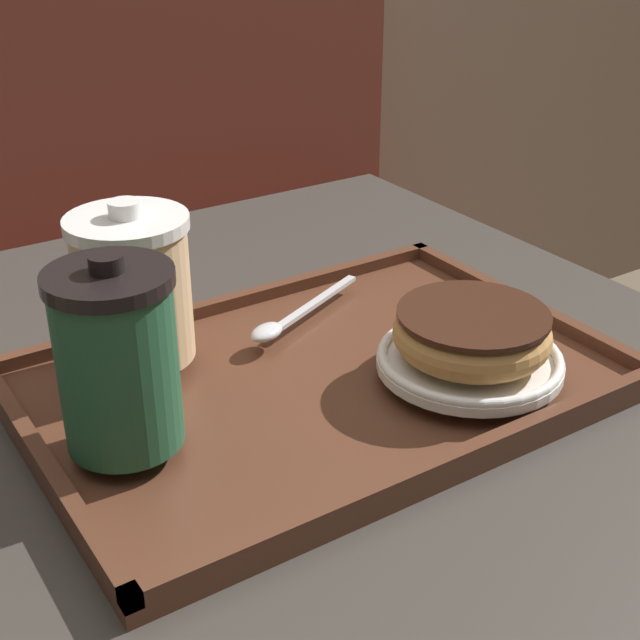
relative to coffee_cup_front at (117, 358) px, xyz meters
The scene contains 8 objects.
booth_bench 1.07m from the coffee_cup_front, 68.53° to the left, with size 1.23×0.44×1.00m.
cafe_table 0.30m from the coffee_cup_front, ahead, with size 0.80×0.90×0.75m.
serving_tray 0.19m from the coffee_cup_front, ahead, with size 0.47×0.32×0.02m.
coffee_cup_front is the anchor object (origin of this frame).
coffee_cup_rear 0.12m from the coffee_cup_front, 62.71° to the left, with size 0.10×0.10×0.13m.
plate_with_chocolate_donut 0.28m from the coffee_cup_front, 11.70° to the right, with size 0.15×0.15×0.01m.
donut_chocolate_glazed 0.28m from the coffee_cup_front, 11.70° to the right, with size 0.13×0.13×0.04m.
spoon 0.21m from the coffee_cup_front, 25.62° to the left, with size 0.15×0.08×0.01m.
Camera 1 is at (-0.31, -0.51, 1.13)m, focal length 50.00 mm.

